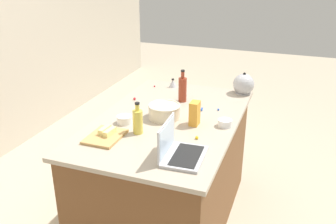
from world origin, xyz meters
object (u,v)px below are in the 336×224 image
Objects in this scene: kettle at (244,84)px; butter_stick_left at (110,132)px; ramekin_small at (225,123)px; ramekin_medium at (125,120)px; laptop at (179,150)px; bottle_oil at (138,121)px; mixing_bowl_large at (164,111)px; candy_bag at (195,113)px; bottle_soy at (183,89)px; butter_stick_right at (105,130)px; kitchen_timer at (173,83)px; cutting_board at (105,137)px.

kettle reaches higher than butter_stick_left.
ramekin_small is 0.91× the size of ramekin_medium.
bottle_oil is at bearing 59.30° from laptop.
mixing_bowl_large is 2.15× the size of butter_stick_left.
bottle_oil is 0.20m from ramekin_medium.
ramekin_small is 0.22m from candy_bag.
bottle_soy is 2.39× the size of butter_stick_right.
mixing_bowl_large is 0.85m from kettle.
mixing_bowl_large is at bearing 176.93° from bottle_soy.
kettle reaches higher than butter_stick_right.
bottle_soy is at bearing -148.05° from kitchen_timer.
candy_bag reaches higher than ramekin_small.
mixing_bowl_large is 3.07× the size of kitchen_timer.
bottle_soy is at bearing -18.43° from cutting_board.
kitchen_timer is (1.07, -0.10, -0.00)m from butter_stick_right.
candy_bag is at bearing -50.59° from bottle_oil.
butter_stick_left reaches higher than ramekin_small.
kitchen_timer is at bearing 14.25° from mixing_bowl_large.
cutting_board is at bearing 122.77° from ramekin_small.
bottle_oil reaches higher than kettle.
candy_bag is (-0.03, -0.24, 0.03)m from mixing_bowl_large.
butter_stick_left is 1.43× the size of kitchen_timer.
bottle_oil is at bearing -125.80° from ramekin_medium.
mixing_bowl_large is 0.50m from cutting_board.
butter_stick_right is 0.22m from ramekin_medium.
bottle_soy reaches higher than laptop.
kettle is 0.71m from ramekin_small.
cutting_board is 0.82m from ramekin_small.
candy_bag is (0.40, -0.49, 0.08)m from cutting_board.
cutting_board is (-1.16, 0.70, -0.07)m from kettle.
kettle reaches higher than candy_bag.
laptop is 0.56m from butter_stick_right.
kitchen_timer is (0.85, -0.06, 0.01)m from ramekin_medium.
butter_stick_right is at bearing 71.05° from butter_stick_left.
ramekin_small is 0.58× the size of candy_bag.
butter_stick_right is (0.04, 0.02, 0.03)m from cutting_board.
laptop reaches higher than butter_stick_right.
mixing_bowl_large is 0.86× the size of cutting_board.
mixing_bowl_large is 0.30m from bottle_oil.
bottle_oil is at bearing -62.32° from butter_stick_right.
ramekin_medium is (-0.55, 0.25, -0.08)m from bottle_soy.
ramekin_small is (-0.35, -0.43, -0.08)m from bottle_soy.
butter_stick_right is (-0.39, 0.27, -0.02)m from mixing_bowl_large.
mixing_bowl_large is at bearing -14.38° from bottle_oil.
mixing_bowl_large reaches higher than kitchen_timer.
butter_stick_left is 1.08m from kitchen_timer.
ramekin_medium is (-0.91, 0.68, -0.05)m from kettle.
bottle_soy is at bearing -3.07° from mixing_bowl_large.
butter_stick_right is at bearing 125.31° from candy_bag.
mixing_bowl_large is 1.39× the size of candy_bag.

